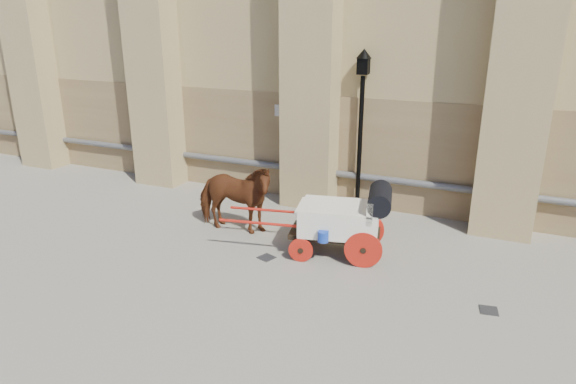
% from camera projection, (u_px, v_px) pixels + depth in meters
% --- Properties ---
extents(ground, '(90.00, 90.00, 0.00)m').
position_uv_depth(ground, '(291.00, 264.00, 10.95)').
color(ground, slate).
rests_on(ground, ground).
extents(horse, '(2.15, 1.09, 1.76)m').
position_uv_depth(horse, '(234.00, 198.00, 12.32)').
color(horse, brown).
rests_on(horse, ground).
extents(carriage, '(3.82, 1.71, 1.62)m').
position_uv_depth(carriage, '(345.00, 218.00, 11.12)').
color(carriage, black).
rests_on(carriage, ground).
extents(street_lamp, '(0.40, 0.40, 4.25)m').
position_uv_depth(street_lamp, '(361.00, 127.00, 13.36)').
color(street_lamp, black).
rests_on(street_lamp, ground).
extents(drain_grate_near, '(0.41, 0.41, 0.01)m').
position_uv_depth(drain_grate_near, '(266.00, 257.00, 11.23)').
color(drain_grate_near, black).
rests_on(drain_grate_near, ground).
extents(drain_grate_far, '(0.37, 0.37, 0.01)m').
position_uv_depth(drain_grate_far, '(489.00, 310.00, 9.23)').
color(drain_grate_far, black).
rests_on(drain_grate_far, ground).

